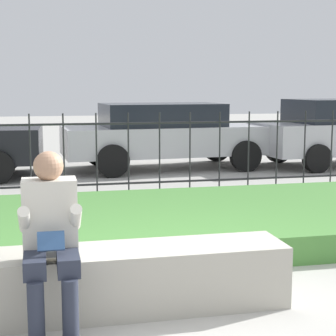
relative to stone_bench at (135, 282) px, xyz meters
name	(u,v)px	position (x,y,z in m)	size (l,w,h in m)	color
ground_plane	(179,305)	(0.36, 0.00, -0.22)	(60.00, 60.00, 0.00)	#B2AFA8
stone_bench	(135,282)	(0.00, 0.00, 0.00)	(2.41, 0.55, 0.50)	#B7B2A3
person_seated_reader	(51,236)	(-0.64, -0.31, 0.49)	(0.42, 0.73, 1.30)	black
grass_berm	(136,224)	(0.36, 2.13, -0.08)	(9.76, 2.85, 0.29)	#4C893D
iron_fence	(113,155)	(0.36, 4.23, 0.49)	(7.76, 0.03, 1.35)	#232326
car_parked_center	(168,134)	(1.92, 7.44, 0.52)	(4.58, 2.09, 1.39)	#B7B7BC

